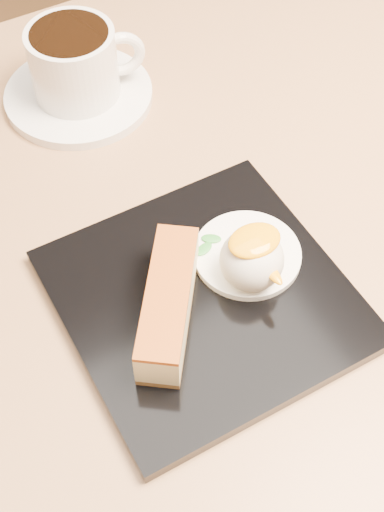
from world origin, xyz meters
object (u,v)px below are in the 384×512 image
cheesecake (168,303)px  ice_cream_scoop (252,260)px  saucer (79,95)px  dessert_plate (204,298)px  coffee_cup (76,62)px  table (179,359)px

cheesecake → ice_cream_scoop: ice_cream_scoop is taller
ice_cream_scoop → saucer: ice_cream_scoop is taller
cheesecake → ice_cream_scoop: 0.08m
dessert_plate → coffee_cup: 0.28m
coffee_cup → cheesecake: bearing=-87.3°
cheesecake → coffee_cup: (0.05, 0.28, 0.01)m
dessert_plate → ice_cream_scoop: 0.05m
dessert_plate → coffee_cup: coffee_cup is taller
table → saucer: 0.29m
table → dessert_plate: size_ratio=3.64×
cheesecake → coffee_cup: 0.29m
cheesecake → saucer: 0.29m
cheesecake → ice_cream_scoop: (0.07, 0.00, 0.01)m
table → cheesecake: size_ratio=6.80×
table → dessert_plate: bearing=-82.6°
table → ice_cream_scoop: bearing=-44.0°
saucer → table: bearing=-94.3°
dessert_plate → cheesecake: (-0.04, -0.01, 0.03)m
dessert_plate → saucer: size_ratio=1.47×
ice_cream_scoop → table: bearing=136.0°
ice_cream_scoop → coffee_cup: 0.28m
cheesecake → dessert_plate: bearing=-45.5°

